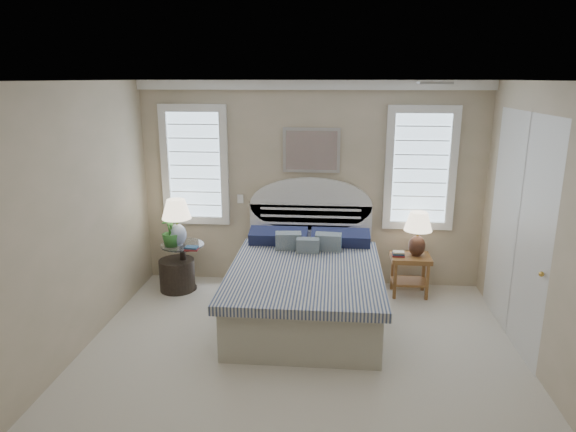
{
  "coord_description": "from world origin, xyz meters",
  "views": [
    {
      "loc": [
        0.3,
        -4.15,
        2.72
      ],
      "look_at": [
        -0.17,
        1.0,
        1.33
      ],
      "focal_mm": 32.0,
      "sensor_mm": 36.0,
      "label": 1
    }
  ],
  "objects_px": {
    "bed": "(306,284)",
    "lamp_left": "(177,217)",
    "floor_pot": "(177,275)",
    "side_table_left": "(183,262)",
    "nightstand_right": "(410,266)",
    "lamp_right": "(418,229)"
  },
  "relations": [
    {
      "from": "nightstand_right",
      "to": "lamp_left",
      "type": "distance_m",
      "value": 3.06
    },
    {
      "from": "nightstand_right",
      "to": "lamp_left",
      "type": "relative_size",
      "value": 0.87
    },
    {
      "from": "lamp_right",
      "to": "side_table_left",
      "type": "bearing_deg",
      "value": -177.59
    },
    {
      "from": "nightstand_right",
      "to": "bed",
      "type": "bearing_deg",
      "value": -151.97
    },
    {
      "from": "side_table_left",
      "to": "nightstand_right",
      "type": "distance_m",
      "value": 2.95
    },
    {
      "from": "floor_pot",
      "to": "lamp_left",
      "type": "distance_m",
      "value": 0.79
    },
    {
      "from": "bed",
      "to": "lamp_left",
      "type": "distance_m",
      "value": 1.89
    },
    {
      "from": "nightstand_right",
      "to": "lamp_left",
      "type": "xyz_separation_m",
      "value": [
        -3.0,
        -0.12,
        0.62
      ]
    },
    {
      "from": "nightstand_right",
      "to": "side_table_left",
      "type": "bearing_deg",
      "value": -178.06
    },
    {
      "from": "bed",
      "to": "side_table_left",
      "type": "height_order",
      "value": "bed"
    },
    {
      "from": "lamp_right",
      "to": "nightstand_right",
      "type": "bearing_deg",
      "value": -159.31
    },
    {
      "from": "side_table_left",
      "to": "floor_pot",
      "type": "distance_m",
      "value": 0.2
    },
    {
      "from": "floor_pot",
      "to": "lamp_left",
      "type": "xyz_separation_m",
      "value": [
        0.04,
        0.0,
        0.79
      ]
    },
    {
      "from": "bed",
      "to": "floor_pot",
      "type": "distance_m",
      "value": 1.83
    },
    {
      "from": "side_table_left",
      "to": "nightstand_right",
      "type": "relative_size",
      "value": 1.19
    },
    {
      "from": "side_table_left",
      "to": "floor_pot",
      "type": "bearing_deg",
      "value": -163.56
    },
    {
      "from": "floor_pot",
      "to": "bed",
      "type": "bearing_deg",
      "value": -18.11
    },
    {
      "from": "floor_pot",
      "to": "lamp_right",
      "type": "height_order",
      "value": "lamp_right"
    },
    {
      "from": "floor_pot",
      "to": "lamp_left",
      "type": "relative_size",
      "value": 0.75
    },
    {
      "from": "side_table_left",
      "to": "floor_pot",
      "type": "xyz_separation_m",
      "value": [
        -0.08,
        -0.02,
        -0.18
      ]
    },
    {
      "from": "side_table_left",
      "to": "lamp_left",
      "type": "distance_m",
      "value": 0.62
    },
    {
      "from": "nightstand_right",
      "to": "floor_pot",
      "type": "distance_m",
      "value": 3.04
    }
  ]
}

